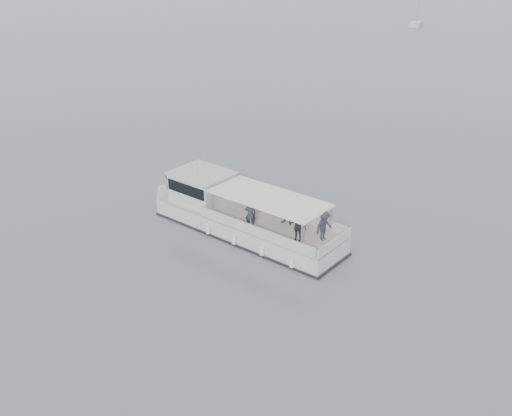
# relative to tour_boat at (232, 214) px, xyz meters

# --- Properties ---
(ground) EXTENTS (1400.00, 1400.00, 0.00)m
(ground) POSITION_rel_tour_boat_xyz_m (4.52, 2.12, -0.87)
(ground) COLOR slate
(ground) RESTS_ON ground
(tour_boat) EXTENTS (12.26, 7.04, 5.28)m
(tour_boat) POSITION_rel_tour_boat_xyz_m (0.00, 0.00, 0.00)
(tour_boat) COLOR silver
(tour_boat) RESTS_ON ground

